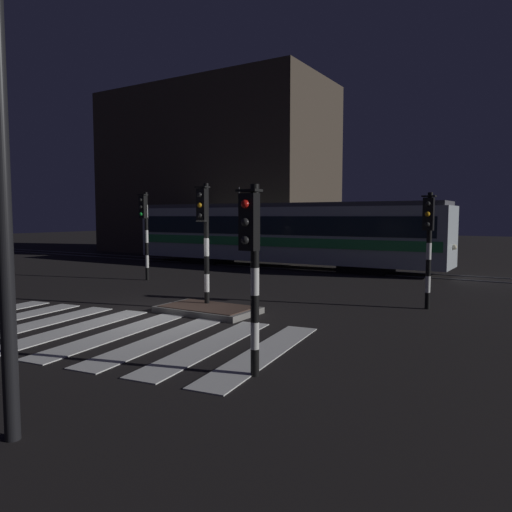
% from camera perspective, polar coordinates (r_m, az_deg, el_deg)
% --- Properties ---
extents(ground_plane, '(120.00, 120.00, 0.00)m').
position_cam_1_polar(ground_plane, '(13.12, -11.44, -6.89)').
color(ground_plane, black).
extents(rail_near, '(80.00, 0.12, 0.03)m').
position_cam_1_polar(rail_near, '(23.13, 8.91, -1.81)').
color(rail_near, '#59595E').
rests_on(rail_near, ground).
extents(rail_far, '(80.00, 0.12, 0.03)m').
position_cam_1_polar(rail_far, '(24.45, 10.19, -1.48)').
color(rail_far, '#59595E').
rests_on(rail_far, ground).
extents(crosswalk_zebra, '(9.55, 5.70, 0.02)m').
position_cam_1_polar(crosswalk_zebra, '(11.73, -18.39, -8.38)').
color(crosswalk_zebra, silver).
rests_on(crosswalk_zebra, ground).
extents(traffic_island, '(2.66, 1.52, 0.18)m').
position_cam_1_polar(traffic_island, '(13.35, -5.64, -6.24)').
color(traffic_island, slate).
rests_on(traffic_island, ground).
extents(traffic_light_corner_near_right, '(0.36, 0.42, 3.12)m').
position_cam_1_polar(traffic_light_corner_near_right, '(7.76, -0.50, 0.58)').
color(traffic_light_corner_near_right, black).
rests_on(traffic_light_corner_near_right, ground).
extents(traffic_light_median_centre, '(0.36, 0.42, 3.51)m').
position_cam_1_polar(traffic_light_median_centre, '(13.51, -6.04, 3.39)').
color(traffic_light_median_centre, black).
rests_on(traffic_light_median_centre, ground).
extents(traffic_light_corner_far_right, '(0.36, 0.42, 3.27)m').
position_cam_1_polar(traffic_light_corner_far_right, '(14.33, 19.50, 2.59)').
color(traffic_light_corner_far_right, black).
rests_on(traffic_light_corner_far_right, ground).
extents(traffic_light_corner_far_left, '(0.36, 0.42, 3.57)m').
position_cam_1_polar(traffic_light_corner_far_left, '(20.22, -12.86, 3.84)').
color(traffic_light_corner_far_left, black).
rests_on(traffic_light_corner_far_left, ground).
extents(tram, '(16.87, 2.58, 4.15)m').
position_cam_1_polar(tram, '(25.02, 2.79, 2.71)').
color(tram, '#B2BCC1').
rests_on(tram, ground).
extents(building_backdrop, '(16.21, 8.00, 11.54)m').
position_cam_1_polar(building_backdrop, '(35.81, -4.74, 9.74)').
color(building_backdrop, '#42382D').
rests_on(building_backdrop, ground).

